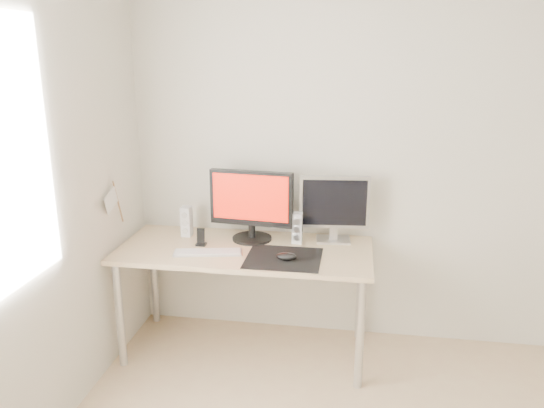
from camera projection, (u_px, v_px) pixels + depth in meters
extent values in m
plane|color=silver|center=(396.00, 161.00, 3.42)|extent=(3.50, 0.00, 3.50)
cube|color=black|center=(284.00, 258.00, 3.19)|extent=(0.45, 0.40, 0.00)
ellipsoid|color=black|center=(286.00, 256.00, 3.15)|extent=(0.12, 0.07, 0.04)
cube|color=#D1B587|center=(245.00, 250.00, 3.36)|extent=(1.60, 0.70, 0.03)
cylinder|color=silver|center=(120.00, 315.00, 3.30)|extent=(0.05, 0.05, 0.70)
cylinder|color=silver|center=(360.00, 334.00, 3.07)|extent=(0.05, 0.05, 0.70)
cylinder|color=silver|center=(154.00, 277.00, 3.85)|extent=(0.05, 0.05, 0.70)
cylinder|color=silver|center=(360.00, 291.00, 3.62)|extent=(0.05, 0.05, 0.70)
cylinder|color=black|center=(252.00, 238.00, 3.50)|extent=(0.28, 0.28, 0.02)
cylinder|color=black|center=(252.00, 229.00, 3.49)|extent=(0.04, 0.04, 0.12)
cube|color=black|center=(251.00, 198.00, 3.42)|extent=(0.55, 0.10, 0.36)
cube|color=red|center=(250.00, 198.00, 3.39)|extent=(0.50, 0.05, 0.30)
cube|color=silver|center=(333.00, 240.00, 3.48)|extent=(0.23, 0.18, 0.01)
cube|color=#B5B5B8|center=(333.00, 231.00, 3.46)|extent=(0.05, 0.04, 0.10)
cube|color=#B8B8BA|center=(334.00, 202.00, 3.41)|extent=(0.45, 0.08, 0.34)
cube|color=black|center=(335.00, 203.00, 3.39)|extent=(0.41, 0.04, 0.30)
cube|color=white|center=(187.00, 221.00, 3.55)|extent=(0.06, 0.07, 0.20)
cylinder|color=#BABABC|center=(185.00, 231.00, 3.53)|extent=(0.04, 0.01, 0.04)
cylinder|color=#B7B7BA|center=(185.00, 223.00, 3.51)|extent=(0.04, 0.01, 0.04)
cylinder|color=#BABABC|center=(184.00, 215.00, 3.49)|extent=(0.04, 0.01, 0.04)
cube|color=silver|center=(297.00, 228.00, 3.42)|extent=(0.06, 0.07, 0.20)
cylinder|color=#BBBBBD|center=(296.00, 238.00, 3.40)|extent=(0.04, 0.01, 0.04)
cylinder|color=silver|center=(297.00, 230.00, 3.38)|extent=(0.04, 0.01, 0.04)
cylinder|color=#B7B7BA|center=(297.00, 222.00, 3.37)|extent=(0.04, 0.01, 0.04)
cube|color=silver|center=(208.00, 253.00, 3.26)|extent=(0.44, 0.20, 0.01)
cube|color=white|center=(208.00, 251.00, 3.26)|extent=(0.41, 0.18, 0.01)
cube|color=black|center=(201.00, 244.00, 3.40)|extent=(0.06, 0.05, 0.01)
cube|color=black|center=(201.00, 236.00, 3.39)|extent=(0.05, 0.02, 0.10)
cylinder|color=#A57F54|center=(118.00, 202.00, 3.32)|extent=(0.01, 0.10, 0.29)
cube|color=white|center=(111.00, 200.00, 3.22)|extent=(0.00, 0.19, 0.15)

